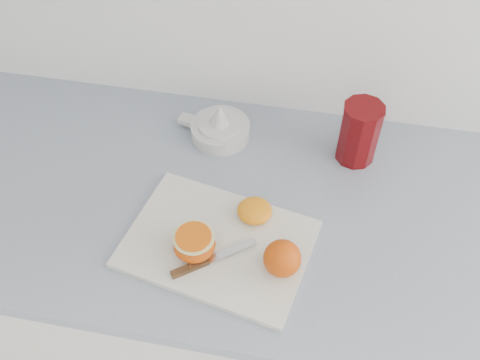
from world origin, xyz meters
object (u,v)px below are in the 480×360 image
(counter, at_px, (266,307))
(cutting_board, at_px, (218,244))
(half_orange, at_px, (194,244))
(red_tumbler, at_px, (359,135))
(citrus_juicer, at_px, (220,127))

(counter, xyz_separation_m, cutting_board, (-0.09, -0.12, 0.45))
(counter, bearing_deg, half_orange, -131.26)
(cutting_board, bearing_deg, half_orange, -143.37)
(cutting_board, bearing_deg, red_tumbler, 49.65)
(counter, height_order, cutting_board, cutting_board)
(counter, height_order, half_orange, half_orange)
(red_tumbler, bearing_deg, half_orange, -131.78)
(counter, distance_m, cutting_board, 0.47)
(counter, distance_m, red_tumbler, 0.56)
(citrus_juicer, distance_m, red_tumbler, 0.31)
(red_tumbler, bearing_deg, counter, -132.21)
(cutting_board, height_order, half_orange, half_orange)
(half_orange, bearing_deg, cutting_board, 36.63)
(cutting_board, bearing_deg, counter, 52.54)
(counter, xyz_separation_m, red_tumbler, (0.15, 0.17, 0.51))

